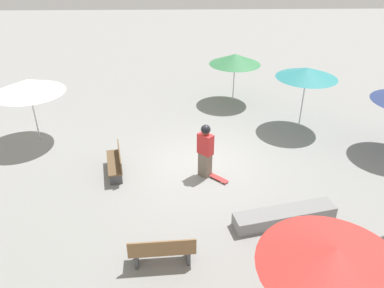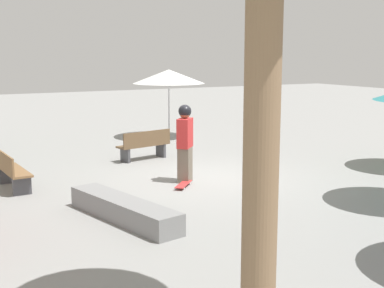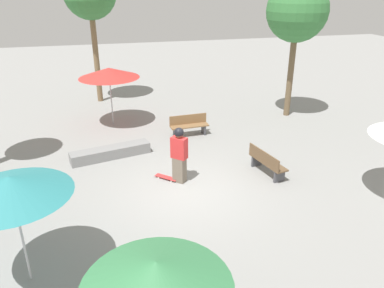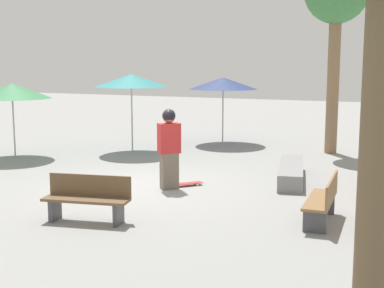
{
  "view_description": "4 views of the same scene",
  "coord_description": "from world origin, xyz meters",
  "px_view_note": "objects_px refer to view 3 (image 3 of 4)",
  "views": [
    {
      "loc": [
        10.81,
        -0.59,
        7.01
      ],
      "look_at": [
        0.47,
        -0.3,
        1.14
      ],
      "focal_mm": 35.0,
      "sensor_mm": 36.0,
      "label": 1
    },
    {
      "loc": [
        6.28,
        11.16,
        3.06
      ],
      "look_at": [
        0.53,
        0.43,
        0.97
      ],
      "focal_mm": 50.0,
      "sensor_mm": 36.0,
      "label": 2
    },
    {
      "loc": [
        -9.83,
        2.33,
        5.99
      ],
      "look_at": [
        0.2,
        -0.2,
        1.44
      ],
      "focal_mm": 35.0,
      "sensor_mm": 36.0,
      "label": 3
    },
    {
      "loc": [
        6.05,
        -10.68,
        2.91
      ],
      "look_at": [
        1.04,
        0.34,
        1.05
      ],
      "focal_mm": 50.0,
      "sensor_mm": 36.0,
      "label": 4
    }
  ],
  "objects_px": {
    "bench_far": "(189,125)",
    "palm_tree_far_back": "(297,12)",
    "concrete_ledge": "(111,152)",
    "skater_main": "(179,153)",
    "shade_umbrella_green": "(156,274)",
    "shade_umbrella_teal": "(11,186)",
    "shade_umbrella_red": "(109,73)",
    "skateboard": "(166,177)",
    "bench_near": "(267,162)"
  },
  "relations": [
    {
      "from": "skater_main",
      "to": "bench_far",
      "type": "xyz_separation_m",
      "value": [
        3.76,
        -1.24,
        -0.57
      ]
    },
    {
      "from": "shade_umbrella_teal",
      "to": "bench_near",
      "type": "bearing_deg",
      "value": -65.4
    },
    {
      "from": "palm_tree_far_back",
      "to": "bench_far",
      "type": "bearing_deg",
      "value": 104.46
    },
    {
      "from": "skateboard",
      "to": "bench_far",
      "type": "relative_size",
      "value": 0.44
    },
    {
      "from": "bench_far",
      "to": "shade_umbrella_red",
      "type": "relative_size",
      "value": 0.62
    },
    {
      "from": "bench_far",
      "to": "skater_main",
      "type": "bearing_deg",
      "value": 68.2
    },
    {
      "from": "concrete_ledge",
      "to": "bench_far",
      "type": "xyz_separation_m",
      "value": [
        1.41,
        -3.3,
        0.23
      ]
    },
    {
      "from": "shade_umbrella_green",
      "to": "palm_tree_far_back",
      "type": "bearing_deg",
      "value": -35.66
    },
    {
      "from": "skater_main",
      "to": "bench_far",
      "type": "height_order",
      "value": "skater_main"
    },
    {
      "from": "shade_umbrella_teal",
      "to": "palm_tree_far_back",
      "type": "distance_m",
      "value": 13.71
    },
    {
      "from": "concrete_ledge",
      "to": "palm_tree_far_back",
      "type": "bearing_deg",
      "value": -72.06
    },
    {
      "from": "skater_main",
      "to": "skateboard",
      "type": "height_order",
      "value": "skater_main"
    },
    {
      "from": "skateboard",
      "to": "palm_tree_far_back",
      "type": "bearing_deg",
      "value": -100.9
    },
    {
      "from": "skateboard",
      "to": "shade_umbrella_red",
      "type": "xyz_separation_m",
      "value": [
        5.63,
        1.39,
        2.28
      ]
    },
    {
      "from": "shade_umbrella_red",
      "to": "bench_far",
      "type": "bearing_deg",
      "value": -125.1
    },
    {
      "from": "skater_main",
      "to": "palm_tree_far_back",
      "type": "xyz_separation_m",
      "value": [
        5.09,
        -6.4,
        3.71
      ]
    },
    {
      "from": "skateboard",
      "to": "palm_tree_far_back",
      "type": "relative_size",
      "value": 0.12
    },
    {
      "from": "skater_main",
      "to": "shade_umbrella_red",
      "type": "bearing_deg",
      "value": -29.69
    },
    {
      "from": "skater_main",
      "to": "concrete_ledge",
      "type": "relative_size",
      "value": 0.63
    },
    {
      "from": "skateboard",
      "to": "shade_umbrella_teal",
      "type": "relative_size",
      "value": 0.28
    },
    {
      "from": "concrete_ledge",
      "to": "bench_near",
      "type": "distance_m",
      "value": 5.61
    },
    {
      "from": "skater_main",
      "to": "shade_umbrella_green",
      "type": "relative_size",
      "value": 0.8
    },
    {
      "from": "palm_tree_far_back",
      "to": "bench_near",
      "type": "bearing_deg",
      "value": 146.75
    },
    {
      "from": "skater_main",
      "to": "shade_umbrella_green",
      "type": "bearing_deg",
      "value": 118.24
    },
    {
      "from": "bench_near",
      "to": "shade_umbrella_green",
      "type": "height_order",
      "value": "shade_umbrella_green"
    },
    {
      "from": "shade_umbrella_green",
      "to": "palm_tree_far_back",
      "type": "relative_size",
      "value": 0.38
    },
    {
      "from": "bench_near",
      "to": "shade_umbrella_green",
      "type": "relative_size",
      "value": 0.71
    },
    {
      "from": "skateboard",
      "to": "concrete_ledge",
      "type": "relative_size",
      "value": 0.24
    },
    {
      "from": "concrete_ledge",
      "to": "shade_umbrella_green",
      "type": "bearing_deg",
      "value": -177.41
    },
    {
      "from": "skater_main",
      "to": "shade_umbrella_green",
      "type": "height_order",
      "value": "shade_umbrella_green"
    },
    {
      "from": "skateboard",
      "to": "shade_umbrella_green",
      "type": "xyz_separation_m",
      "value": [
        -6.41,
        1.29,
        1.99
      ]
    },
    {
      "from": "concrete_ledge",
      "to": "shade_umbrella_teal",
      "type": "height_order",
      "value": "shade_umbrella_teal"
    },
    {
      "from": "shade_umbrella_teal",
      "to": "shade_umbrella_green",
      "type": "distance_m",
      "value": 3.66
    },
    {
      "from": "concrete_ledge",
      "to": "palm_tree_far_back",
      "type": "height_order",
      "value": "palm_tree_far_back"
    },
    {
      "from": "shade_umbrella_teal",
      "to": "palm_tree_far_back",
      "type": "relative_size",
      "value": 0.41
    },
    {
      "from": "bench_far",
      "to": "shade_umbrella_teal",
      "type": "height_order",
      "value": "shade_umbrella_teal"
    },
    {
      "from": "skater_main",
      "to": "concrete_ledge",
      "type": "height_order",
      "value": "skater_main"
    },
    {
      "from": "shade_umbrella_red",
      "to": "palm_tree_far_back",
      "type": "height_order",
      "value": "palm_tree_far_back"
    },
    {
      "from": "skater_main",
      "to": "bench_far",
      "type": "relative_size",
      "value": 1.14
    },
    {
      "from": "shade_umbrella_green",
      "to": "shade_umbrella_red",
      "type": "xyz_separation_m",
      "value": [
        12.04,
        0.1,
        0.29
      ]
    },
    {
      "from": "shade_umbrella_teal",
      "to": "skater_main",
      "type": "bearing_deg",
      "value": -50.07
    },
    {
      "from": "skateboard",
      "to": "shade_umbrella_teal",
      "type": "distance_m",
      "value": 5.67
    },
    {
      "from": "concrete_ledge",
      "to": "palm_tree_far_back",
      "type": "xyz_separation_m",
      "value": [
        2.74,
        -8.46,
        4.52
      ]
    },
    {
      "from": "skateboard",
      "to": "shade_umbrella_red",
      "type": "relative_size",
      "value": 0.27
    },
    {
      "from": "bench_far",
      "to": "shade_umbrella_red",
      "type": "bearing_deg",
      "value": -38.71
    },
    {
      "from": "skater_main",
      "to": "shade_umbrella_red",
      "type": "relative_size",
      "value": 0.71
    },
    {
      "from": "bench_far",
      "to": "palm_tree_far_back",
      "type": "xyz_separation_m",
      "value": [
        1.33,
        -5.16,
        4.29
      ]
    },
    {
      "from": "bench_near",
      "to": "bench_far",
      "type": "bearing_deg",
      "value": -168.87
    },
    {
      "from": "skateboard",
      "to": "concrete_ledge",
      "type": "bearing_deg",
      "value": -8.0
    },
    {
      "from": "palm_tree_far_back",
      "to": "skater_main",
      "type": "bearing_deg",
      "value": 128.52
    }
  ]
}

